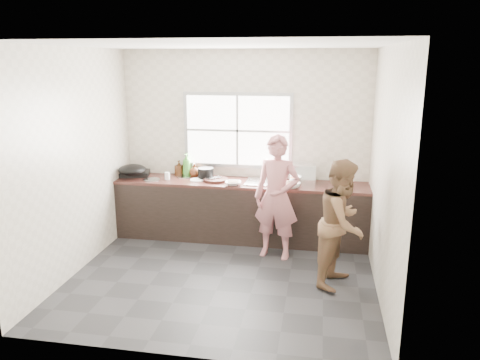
% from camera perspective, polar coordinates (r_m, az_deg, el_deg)
% --- Properties ---
extents(floor, '(3.60, 3.20, 0.01)m').
position_cam_1_polar(floor, '(5.78, -2.13, -11.74)').
color(floor, '#252528').
rests_on(floor, ground).
extents(ceiling, '(3.60, 3.20, 0.01)m').
position_cam_1_polar(ceiling, '(5.20, -2.42, 16.18)').
color(ceiling, silver).
rests_on(ceiling, wall_back).
extents(wall_back, '(3.60, 0.01, 2.70)m').
position_cam_1_polar(wall_back, '(6.88, 0.56, 4.41)').
color(wall_back, beige).
rests_on(wall_back, ground).
extents(wall_left, '(0.01, 3.20, 2.70)m').
position_cam_1_polar(wall_left, '(5.97, -19.47, 2.05)').
color(wall_left, beige).
rests_on(wall_left, ground).
extents(wall_right, '(0.01, 3.20, 2.70)m').
position_cam_1_polar(wall_right, '(5.26, 17.33, 0.64)').
color(wall_right, beige).
rests_on(wall_right, ground).
extents(wall_front, '(3.60, 0.01, 2.70)m').
position_cam_1_polar(wall_front, '(3.83, -7.34, -3.83)').
color(wall_front, silver).
rests_on(wall_front, ground).
extents(cabinet, '(3.60, 0.62, 0.82)m').
position_cam_1_polar(cabinet, '(6.80, 0.10, -3.87)').
color(cabinet, black).
rests_on(cabinet, floor).
extents(countertop, '(3.60, 0.64, 0.04)m').
position_cam_1_polar(countertop, '(6.68, 0.10, -0.37)').
color(countertop, '#381C17').
rests_on(countertop, cabinet).
extents(sink, '(0.55, 0.45, 0.02)m').
position_cam_1_polar(sink, '(6.63, 3.09, -0.29)').
color(sink, silver).
rests_on(sink, countertop).
extents(faucet, '(0.02, 0.02, 0.30)m').
position_cam_1_polar(faucet, '(6.78, 3.31, 1.31)').
color(faucet, silver).
rests_on(faucet, countertop).
extents(window_frame, '(1.60, 0.05, 1.10)m').
position_cam_1_polar(window_frame, '(6.85, -0.29, 6.06)').
color(window_frame, '#9EA0A5').
rests_on(window_frame, wall_back).
extents(window_glazing, '(1.50, 0.01, 1.00)m').
position_cam_1_polar(window_glazing, '(6.82, -0.33, 6.03)').
color(window_glazing, white).
rests_on(window_glazing, window_frame).
extents(woman, '(0.61, 0.46, 1.53)m').
position_cam_1_polar(woman, '(6.10, 4.50, -2.60)').
color(woman, '#BB7075').
rests_on(woman, floor).
extents(person_side, '(0.78, 0.87, 1.48)m').
position_cam_1_polar(person_side, '(5.48, 12.37, -5.16)').
color(person_side, brown).
rests_on(person_side, floor).
extents(cutting_board, '(0.37, 0.37, 0.04)m').
position_cam_1_polar(cutting_board, '(6.73, -3.00, 0.05)').
color(cutting_board, black).
rests_on(cutting_board, countertop).
extents(cleaver, '(0.24, 0.24, 0.01)m').
position_cam_1_polar(cleaver, '(6.73, -3.22, 0.29)').
color(cleaver, silver).
rests_on(cleaver, cutting_board).
extents(bowl_mince, '(0.26, 0.26, 0.06)m').
position_cam_1_polar(bowl_mince, '(6.48, -0.83, -0.39)').
color(bowl_mince, silver).
rests_on(bowl_mince, countertop).
extents(bowl_crabs, '(0.21, 0.21, 0.06)m').
position_cam_1_polar(bowl_crabs, '(6.38, 6.30, -0.69)').
color(bowl_crabs, silver).
rests_on(bowl_crabs, countertop).
extents(bowl_held, '(0.21, 0.21, 0.06)m').
position_cam_1_polar(bowl_held, '(6.52, 4.47, -0.36)').
color(bowl_held, silver).
rests_on(bowl_held, countertop).
extents(black_pot, '(0.27, 0.27, 0.16)m').
position_cam_1_polar(black_pot, '(6.84, -4.20, 0.81)').
color(black_pot, black).
rests_on(black_pot, countertop).
extents(plate_food, '(0.21, 0.21, 0.02)m').
position_cam_1_polar(plate_food, '(6.77, -5.27, 0.01)').
color(plate_food, white).
rests_on(plate_food, countertop).
extents(bottle_green, '(0.16, 0.16, 0.34)m').
position_cam_1_polar(bottle_green, '(7.05, -6.52, 1.89)').
color(bottle_green, '#3A872C').
rests_on(bottle_green, countertop).
extents(bottle_brown_tall, '(0.11, 0.11, 0.21)m').
position_cam_1_polar(bottle_brown_tall, '(7.10, -7.43, 1.41)').
color(bottle_brown_tall, '#3E220F').
rests_on(bottle_brown_tall, countertop).
extents(bottle_brown_short, '(0.14, 0.14, 0.18)m').
position_cam_1_polar(bottle_brown_short, '(6.98, -5.57, 1.15)').
color(bottle_brown_short, '#4D2613').
rests_on(bottle_brown_short, countertop).
extents(glass_jar, '(0.10, 0.10, 0.11)m').
position_cam_1_polar(glass_jar, '(6.86, -8.86, 0.49)').
color(glass_jar, white).
rests_on(glass_jar, countertop).
extents(burner, '(0.52, 0.52, 0.06)m').
position_cam_1_polar(burner, '(7.25, -12.67, 0.87)').
color(burner, black).
rests_on(burner, countertop).
extents(wok, '(0.52, 0.52, 0.15)m').
position_cam_1_polar(wok, '(6.99, -13.00, 1.23)').
color(wok, black).
rests_on(wok, burner).
extents(dish_rack, '(0.36, 0.26, 0.27)m').
position_cam_1_polar(dish_rack, '(6.65, 7.68, 0.79)').
color(dish_rack, silver).
rests_on(dish_rack, countertop).
extents(pot_lid_left, '(0.30, 0.30, 0.01)m').
position_cam_1_polar(pot_lid_left, '(6.88, -10.73, 0.04)').
color(pot_lid_left, silver).
rests_on(pot_lid_left, countertop).
extents(pot_lid_right, '(0.30, 0.30, 0.01)m').
position_cam_1_polar(pot_lid_right, '(6.98, -6.73, 0.40)').
color(pot_lid_right, '#B2B3BA').
rests_on(pot_lid_right, countertop).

